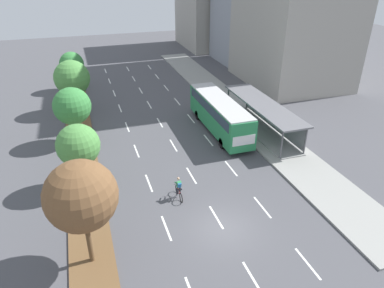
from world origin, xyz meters
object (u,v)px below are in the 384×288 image
(cyclist, at_px, (179,189))
(bus_shelter, at_px, (265,114))
(bus, at_px, (220,112))
(median_tree_fourth, at_px, (72,78))
(median_tree_fifth, at_px, (72,64))
(median_tree_third, at_px, (72,106))
(median_tree_second, at_px, (78,145))
(median_tree_nearest, at_px, (81,196))

(cyclist, bearing_deg, bus_shelter, 36.09)
(bus, bearing_deg, median_tree_fourth, 143.93)
(median_tree_fifth, bearing_deg, cyclist, -76.82)
(median_tree_third, height_order, median_tree_fourth, median_tree_fourth)
(median_tree_third, bearing_deg, median_tree_second, -88.31)
(bus_shelter, relative_size, median_tree_fourth, 2.14)
(bus, bearing_deg, cyclist, -126.12)
(bus_shelter, xyz_separation_m, median_tree_fifth, (-17.75, 19.22, 1.61))
(median_tree_fourth, height_order, median_tree_fifth, median_tree_fourth)
(bus, distance_m, median_tree_second, 14.90)
(bus, height_order, median_tree_third, median_tree_third)
(bus, relative_size, median_tree_fifth, 2.30)
(cyclist, height_order, median_tree_nearest, median_tree_nearest)
(bus, relative_size, median_tree_nearest, 1.74)
(median_tree_nearest, height_order, median_tree_third, median_tree_nearest)
(bus_shelter, relative_size, median_tree_third, 2.34)
(median_tree_fourth, relative_size, median_tree_fifth, 1.18)
(cyclist, distance_m, median_tree_third, 13.68)
(median_tree_nearest, bearing_deg, cyclist, 33.83)
(median_tree_third, bearing_deg, median_tree_fourth, 88.44)
(median_tree_second, xyz_separation_m, median_tree_fifth, (0.06, 23.86, -0.12))
(median_tree_third, relative_size, median_tree_fourth, 0.91)
(bus, bearing_deg, bus_shelter, -18.05)
(median_tree_fourth, xyz_separation_m, median_tree_fifth, (0.08, 7.95, -0.48))
(median_tree_third, bearing_deg, median_tree_fifth, 88.94)
(bus_shelter, relative_size, median_tree_nearest, 1.91)
(bus_shelter, xyz_separation_m, median_tree_nearest, (-17.81, -12.60, 2.77))
(median_tree_nearest, relative_size, median_tree_fifth, 1.32)
(bus, height_order, median_tree_second, median_tree_second)
(cyclist, bearing_deg, median_tree_third, 120.20)
(median_tree_nearest, distance_m, median_tree_fifth, 31.84)
(bus_shelter, relative_size, cyclist, 6.80)
(bus_shelter, height_order, median_tree_fourth, median_tree_fourth)
(median_tree_second, bearing_deg, median_tree_fifth, 89.86)
(bus, bearing_deg, median_tree_nearest, -134.03)
(bus_shelter, bearing_deg, median_tree_third, 169.61)
(cyclist, distance_m, median_tree_second, 7.94)
(bus_shelter, bearing_deg, median_tree_fifth, 132.73)
(cyclist, bearing_deg, median_tree_fifth, 103.18)
(median_tree_third, bearing_deg, median_tree_nearest, -89.14)
(bus_shelter, height_order, median_tree_nearest, median_tree_nearest)
(bus_shelter, relative_size, median_tree_fifth, 2.52)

